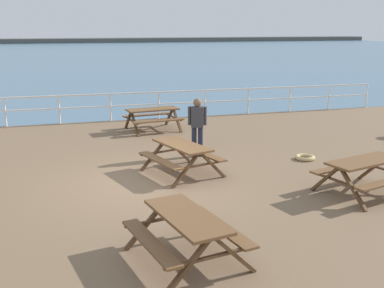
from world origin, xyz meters
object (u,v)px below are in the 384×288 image
(picnic_table_mid_centre, at_px, (182,151))
(picnic_table_far_right, at_px, (153,114))
(visitor, at_px, (197,124))
(picnic_table_near_left, at_px, (364,168))
(picnic_table_corner, at_px, (187,226))

(picnic_table_mid_centre, relative_size, picnic_table_far_right, 1.08)
(picnic_table_far_right, bearing_deg, visitor, -89.96)
(picnic_table_near_left, xyz_separation_m, picnic_table_corner, (-4.54, -1.89, 0.00))
(picnic_table_mid_centre, xyz_separation_m, picnic_table_far_right, (0.29, 5.20, 0.00))
(picnic_table_far_right, bearing_deg, picnic_table_near_left, -75.67)
(picnic_table_near_left, distance_m, visitor, 4.77)
(picnic_table_corner, bearing_deg, visitor, -29.56)
(picnic_table_near_left, relative_size, picnic_table_far_right, 1.07)
(picnic_table_corner, height_order, visitor, visitor)
(picnic_table_near_left, xyz_separation_m, visitor, (-2.66, 3.95, 0.36))
(picnic_table_mid_centre, xyz_separation_m, visitor, (0.83, 1.49, 0.36))
(picnic_table_near_left, height_order, visitor, visitor)
(picnic_table_far_right, height_order, visitor, visitor)
(picnic_table_mid_centre, relative_size, visitor, 1.30)
(picnic_table_far_right, distance_m, visitor, 3.78)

